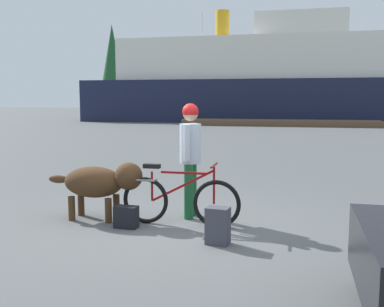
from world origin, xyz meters
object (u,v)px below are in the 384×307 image
(bicycle, at_px, (179,200))
(ferry_boat, at_px, (265,82))
(person_cyclist, at_px, (190,149))
(backpack, at_px, (218,226))
(sailboat_moored, at_px, (202,113))
(dog, at_px, (101,182))
(handbag_pannier, at_px, (126,217))

(bicycle, distance_m, ferry_boat, 31.43)
(ferry_boat, bearing_deg, person_cyclist, -87.75)
(bicycle, height_order, person_cyclist, person_cyclist)
(backpack, xyz_separation_m, sailboat_moored, (-7.69, 35.15, 0.29))
(bicycle, height_order, dog, bicycle)
(bicycle, bearing_deg, backpack, -46.04)
(backpack, relative_size, ferry_boat, 0.02)
(person_cyclist, xyz_separation_m, backpack, (0.63, -1.19, -0.81))
(person_cyclist, bearing_deg, handbag_pannier, -133.20)
(dog, bearing_deg, ferry_boat, 89.90)
(person_cyclist, xyz_separation_m, dog, (-1.26, -0.44, -0.47))
(dog, xyz_separation_m, ferry_boat, (0.05, 31.24, 2.55))
(dog, xyz_separation_m, backpack, (1.89, -0.75, -0.34))
(dog, height_order, handbag_pannier, dog)
(person_cyclist, height_order, backpack, person_cyclist)
(bicycle, distance_m, handbag_pannier, 0.78)
(person_cyclist, height_order, dog, person_cyclist)
(bicycle, xyz_separation_m, backpack, (0.67, -0.70, -0.14))
(bicycle, xyz_separation_m, dog, (-1.22, 0.05, 0.20))
(ferry_boat, bearing_deg, dog, -90.10)
(bicycle, xyz_separation_m, sailboat_moored, (-7.01, 34.45, 0.15))
(backpack, bearing_deg, sailboat_moored, 102.34)
(bicycle, relative_size, sailboat_moored, 0.18)
(bicycle, relative_size, backpack, 3.72)
(person_cyclist, distance_m, dog, 1.42)
(bicycle, relative_size, person_cyclist, 1.00)
(handbag_pannier, relative_size, ferry_boat, 0.01)
(person_cyclist, relative_size, handbag_pannier, 5.37)
(backpack, xyz_separation_m, handbag_pannier, (-1.36, 0.41, -0.08))
(dog, height_order, backpack, dog)
(sailboat_moored, bearing_deg, handbag_pannier, -79.68)
(sailboat_moored, bearing_deg, person_cyclist, -78.26)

